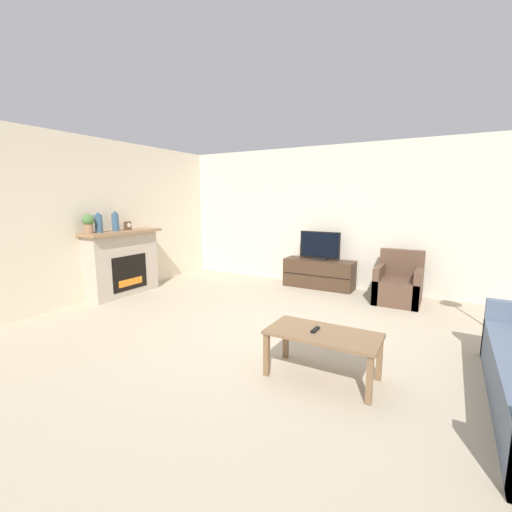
# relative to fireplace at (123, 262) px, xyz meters

# --- Properties ---
(ground_plane) EXTENTS (24.00, 24.00, 0.00)m
(ground_plane) POSITION_rel_fireplace_xyz_m (3.21, -0.39, -0.59)
(ground_plane) COLOR tan
(wall_back) EXTENTS (12.00, 0.06, 2.70)m
(wall_back) POSITION_rel_fireplace_xyz_m (3.21, 2.49, 0.76)
(wall_back) COLOR beige
(wall_back) RESTS_ON ground
(wall_left) EXTENTS (0.06, 12.00, 2.70)m
(wall_left) POSITION_rel_fireplace_xyz_m (-0.21, -0.39, 0.76)
(wall_left) COLOR beige
(wall_left) RESTS_ON ground
(fireplace) EXTENTS (0.48, 1.43, 1.15)m
(fireplace) POSITION_rel_fireplace_xyz_m (0.00, 0.00, 0.00)
(fireplace) COLOR #B7A893
(fireplace) RESTS_ON ground
(mantel_vase_left) EXTENTS (0.12, 0.12, 0.33)m
(mantel_vase_left) POSITION_rel_fireplace_xyz_m (0.02, -0.43, 0.72)
(mantel_vase_left) COLOR #385670
(mantel_vase_left) RESTS_ON fireplace
(mantel_vase_centre_left) EXTENTS (0.12, 0.12, 0.34)m
(mantel_vase_centre_left) POSITION_rel_fireplace_xyz_m (0.02, -0.11, 0.73)
(mantel_vase_centre_left) COLOR #385670
(mantel_vase_centre_left) RESTS_ON fireplace
(mantel_clock) EXTENTS (0.08, 0.11, 0.15)m
(mantel_clock) POSITION_rel_fireplace_xyz_m (0.02, 0.14, 0.64)
(mantel_clock) COLOR brown
(mantel_clock) RESTS_ON fireplace
(potted_plant) EXTENTS (0.18, 0.18, 0.31)m
(potted_plant) POSITION_rel_fireplace_xyz_m (0.02, -0.61, 0.74)
(potted_plant) COLOR #936B4C
(potted_plant) RESTS_ON fireplace
(tv_stand) EXTENTS (1.33, 0.45, 0.55)m
(tv_stand) POSITION_rel_fireplace_xyz_m (2.87, 2.20, -0.31)
(tv_stand) COLOR #422D1E
(tv_stand) RESTS_ON ground
(tv) EXTENTS (0.78, 0.18, 0.54)m
(tv) POSITION_rel_fireplace_xyz_m (2.87, 2.20, 0.21)
(tv) COLOR black
(tv) RESTS_ON tv_stand
(armchair) EXTENTS (0.70, 0.76, 0.85)m
(armchair) POSITION_rel_fireplace_xyz_m (4.34, 1.93, -0.31)
(armchair) COLOR brown
(armchair) RESTS_ON ground
(coffee_table) EXTENTS (1.04, 0.52, 0.46)m
(coffee_table) POSITION_rel_fireplace_xyz_m (4.04, -1.05, -0.19)
(coffee_table) COLOR brown
(coffee_table) RESTS_ON ground
(remote) EXTENTS (0.04, 0.15, 0.02)m
(remote) POSITION_rel_fireplace_xyz_m (3.96, -1.05, -0.12)
(remote) COLOR black
(remote) RESTS_ON coffee_table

